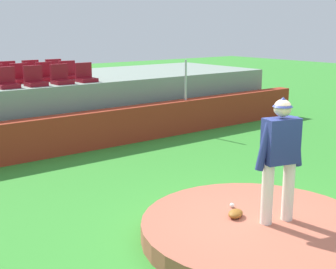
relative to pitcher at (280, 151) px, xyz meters
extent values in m
plane|color=#32882C|center=(-0.21, 0.16, -1.32)|extent=(60.00, 60.00, 0.00)
cylinder|color=#AC5A44|center=(-0.21, 0.16, -1.19)|extent=(3.38, 3.38, 0.27)
cylinder|color=white|center=(-0.17, 0.05, -0.61)|extent=(0.17, 0.17, 0.88)
cylinder|color=white|center=(0.17, -0.05, -0.61)|extent=(0.17, 0.17, 0.88)
cube|color=navy|center=(0.00, 0.00, 0.15)|extent=(0.55, 0.39, 0.64)
cylinder|color=navy|center=(-0.25, 0.07, 0.11)|extent=(0.28, 0.18, 0.72)
cylinder|color=navy|center=(0.25, -0.07, 0.11)|extent=(0.24, 0.17, 0.72)
sphere|color=beige|center=(0.00, 0.00, 0.61)|extent=(0.24, 0.24, 0.24)
cone|color=navy|center=(0.00, 0.00, 0.69)|extent=(0.34, 0.34, 0.13)
sphere|color=white|center=(-0.13, 0.76, -1.01)|extent=(0.07, 0.07, 0.07)
ellipsoid|color=brown|center=(-0.35, 0.47, -0.99)|extent=(0.36, 0.31, 0.11)
cube|color=maroon|center=(-0.21, 6.18, -0.85)|extent=(16.29, 0.40, 0.94)
cylinder|color=silver|center=(3.47, 6.18, 0.19)|extent=(0.06, 0.06, 1.15)
cube|color=gray|center=(-0.21, 8.75, -0.54)|extent=(15.19, 4.04, 1.56)
cube|color=maroon|center=(-1.25, 7.21, 0.29)|extent=(0.48, 0.44, 0.10)
cube|color=maroon|center=(-1.25, 7.39, 0.54)|extent=(0.48, 0.08, 0.40)
cube|color=maroon|center=(-0.56, 7.18, 0.29)|extent=(0.48, 0.44, 0.10)
cube|color=maroon|center=(-0.56, 7.36, 0.54)|extent=(0.48, 0.08, 0.40)
cube|color=maroon|center=(0.15, 7.17, 0.29)|extent=(0.48, 0.44, 0.10)
cube|color=maroon|center=(0.15, 7.35, 0.54)|extent=(0.48, 0.08, 0.40)
cube|color=maroon|center=(0.86, 7.20, 0.29)|extent=(0.48, 0.44, 0.10)
cube|color=maroon|center=(0.86, 7.38, 0.54)|extent=(0.48, 0.08, 0.40)
cube|color=maroon|center=(-0.58, 8.06, 0.29)|extent=(0.48, 0.44, 0.10)
cube|color=maroon|center=(-0.58, 8.24, 0.54)|extent=(0.48, 0.08, 0.40)
cube|color=maroon|center=(0.12, 8.06, 0.29)|extent=(0.48, 0.44, 0.10)
cube|color=maroon|center=(0.12, 8.24, 0.54)|extent=(0.48, 0.08, 0.40)
cube|color=maroon|center=(0.83, 8.11, 0.29)|extent=(0.48, 0.44, 0.10)
cube|color=maroon|center=(0.83, 8.29, 0.54)|extent=(0.48, 0.08, 0.40)
cube|color=maroon|center=(-0.57, 9.01, 0.29)|extent=(0.48, 0.44, 0.10)
cube|color=maroon|center=(-0.57, 9.19, 0.54)|extent=(0.48, 0.08, 0.40)
cube|color=maroon|center=(0.11, 9.00, 0.29)|extent=(0.48, 0.44, 0.10)
cube|color=maroon|center=(0.11, 9.18, 0.54)|extent=(0.48, 0.08, 0.40)
cube|color=maroon|center=(0.81, 8.97, 0.29)|extent=(0.48, 0.44, 0.10)
cube|color=maroon|center=(0.81, 9.15, 0.54)|extent=(0.48, 0.08, 0.40)
camera|label=1|loc=(-5.08, -3.98, 1.70)|focal=49.81mm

